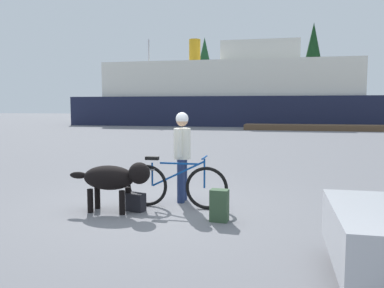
% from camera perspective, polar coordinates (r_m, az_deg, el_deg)
% --- Properties ---
extents(ground_plane, '(160.00, 160.00, 0.00)m').
position_cam_1_polar(ground_plane, '(7.17, -5.06, -9.16)').
color(ground_plane, slate).
extents(bicycle, '(1.86, 0.44, 0.93)m').
position_cam_1_polar(bicycle, '(7.09, -2.37, -5.95)').
color(bicycle, black).
rests_on(bicycle, ground_plane).
extents(person_cyclist, '(0.32, 0.53, 1.70)m').
position_cam_1_polar(person_cyclist, '(7.46, -1.43, -0.62)').
color(person_cyclist, navy).
rests_on(person_cyclist, ground_plane).
extents(dog, '(1.47, 0.49, 0.87)m').
position_cam_1_polar(dog, '(6.91, -11.14, -4.85)').
color(dog, black).
rests_on(dog, ground_plane).
extents(backpack, '(0.29, 0.22, 0.51)m').
position_cam_1_polar(backpack, '(6.31, 3.96, -8.82)').
color(backpack, '#334C33').
rests_on(backpack, ground_plane).
extents(handbag_pannier, '(0.36, 0.26, 0.31)m').
position_cam_1_polar(handbag_pannier, '(6.98, -8.09, -8.28)').
color(handbag_pannier, black).
rests_on(handbag_pannier, ground_plane).
extents(dock_pier, '(14.86, 2.33, 0.40)m').
position_cam_1_polar(dock_pier, '(31.46, 21.24, 2.19)').
color(dock_pier, brown).
rests_on(dock_pier, ground_plane).
extents(ferry_boat, '(29.01, 8.76, 8.26)m').
position_cam_1_polar(ferry_boat, '(38.68, 5.68, 7.03)').
color(ferry_boat, '#191E38').
rests_on(ferry_boat, ground_plane).
extents(sailboat_moored, '(7.42, 2.08, 7.99)m').
position_cam_1_polar(sailboat_moored, '(37.84, -6.15, 3.48)').
color(sailboat_moored, navy).
rests_on(sailboat_moored, ground_plane).
extents(pine_tree_far_left, '(3.38, 3.38, 9.72)m').
position_cam_1_polar(pine_tree_far_left, '(56.11, 0.84, 9.87)').
color(pine_tree_far_left, '#4C331E').
rests_on(pine_tree_far_left, ground_plane).
extents(pine_tree_center, '(2.93, 2.93, 9.99)m').
position_cam_1_polar(pine_tree_center, '(55.62, 10.96, 9.85)').
color(pine_tree_center, '#4C331E').
rests_on(pine_tree_center, ground_plane).
extents(pine_tree_far_right, '(4.07, 4.07, 12.55)m').
position_cam_1_polar(pine_tree_far_right, '(54.84, 17.02, 11.44)').
color(pine_tree_far_right, '#4C331E').
rests_on(pine_tree_far_right, ground_plane).
extents(pine_tree_mid_back, '(3.83, 3.83, 11.89)m').
position_cam_1_polar(pine_tree_mid_back, '(59.78, 1.82, 11.04)').
color(pine_tree_mid_back, '#4C331E').
rests_on(pine_tree_mid_back, ground_plane).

